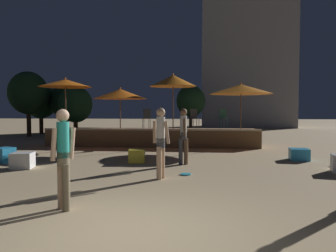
{
  "coord_description": "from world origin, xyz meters",
  "views": [
    {
      "loc": [
        1.01,
        -4.37,
        1.71
      ],
      "look_at": [
        0.0,
        5.79,
        1.21
      ],
      "focal_mm": 35.0,
      "sensor_mm": 36.0,
      "label": 1
    }
  ],
  "objects": [
    {
      "name": "ground_plane",
      "position": [
        0.0,
        0.0,
        0.0
      ],
      "size": [
        120.0,
        120.0,
        0.0
      ],
      "primitive_type": "plane",
      "color": "tan"
    },
    {
      "name": "wooden_deck",
      "position": [
        -1.28,
        11.39,
        0.4
      ],
      "size": [
        9.96,
        2.23,
        0.87
      ],
      "color": "brown",
      "rests_on": "ground"
    },
    {
      "name": "patio_umbrella_0",
      "position": [
        -2.75,
        10.74,
        2.47
      ],
      "size": [
        2.48,
        2.48,
        2.78
      ],
      "color": "brown",
      "rests_on": "ground"
    },
    {
      "name": "patio_umbrella_1",
      "position": [
        -5.19,
        10.21,
        2.95
      ],
      "size": [
        2.41,
        2.41,
        3.21
      ],
      "color": "brown",
      "rests_on": "ground"
    },
    {
      "name": "patio_umbrella_2",
      "position": [
        -0.24,
        10.6,
        3.05
      ],
      "size": [
        2.14,
        2.14,
        3.39
      ],
      "color": "brown",
      "rests_on": "ground"
    },
    {
      "name": "patio_umbrella_3",
      "position": [
        2.81,
        10.58,
        2.64
      ],
      "size": [
        2.8,
        2.8,
        2.94
      ],
      "color": "brown",
      "rests_on": "ground"
    },
    {
      "name": "cube_seat_0",
      "position": [
        -5.38,
        5.72,
        0.24
      ],
      "size": [
        0.67,
        0.67,
        0.48
      ],
      "rotation": [
        0.0,
        0.0,
        -0.39
      ],
      "color": "#2D9EDB",
      "rests_on": "ground"
    },
    {
      "name": "cube_seat_1",
      "position": [
        4.39,
        7.18,
        0.19
      ],
      "size": [
        0.68,
        0.68,
        0.39
      ],
      "rotation": [
        0.0,
        0.0,
        -0.11
      ],
      "color": "#2D9EDB",
      "rests_on": "ground"
    },
    {
      "name": "cube_seat_3",
      "position": [
        -1.06,
        6.14,
        0.21
      ],
      "size": [
        0.56,
        0.56,
        0.42
      ],
      "rotation": [
        0.0,
        0.0,
        0.09
      ],
      "color": "yellow",
      "rests_on": "ground"
    },
    {
      "name": "cube_seat_5",
      "position": [
        -4.2,
        4.72,
        0.23
      ],
      "size": [
        0.69,
        0.69,
        0.46
      ],
      "rotation": [
        0.0,
        0.0,
        0.21
      ],
      "color": "white",
      "rests_on": "ground"
    },
    {
      "name": "person_0",
      "position": [
        0.48,
        5.87,
        0.97
      ],
      "size": [
        0.3,
        0.53,
        1.76
      ],
      "rotation": [
        0.0,
        0.0,
        0.26
      ],
      "color": "#3F3F47",
      "rests_on": "ground"
    },
    {
      "name": "person_3",
      "position": [
        -1.31,
        0.96,
        0.94
      ],
      "size": [
        0.35,
        0.41,
        1.73
      ],
      "rotation": [
        0.0,
        0.0,
        5.6
      ],
      "color": "tan",
      "rests_on": "ground"
    },
    {
      "name": "person_4",
      "position": [
        0.03,
        3.64,
        0.97
      ],
      "size": [
        0.46,
        0.29,
        1.77
      ],
      "rotation": [
        0.0,
        0.0,
        1.22
      ],
      "color": "tan",
      "rests_on": "ground"
    },
    {
      "name": "bistro_chair_0",
      "position": [
        -1.5,
        10.79,
        1.41
      ],
      "size": [
        0.44,
        0.44,
        0.9
      ],
      "rotation": [
        0.0,
        0.0,
        3.52
      ],
      "color": "#2D3338",
      "rests_on": "wooden_deck"
    },
    {
      "name": "bistro_chair_1",
      "position": [
        0.71,
        12.01,
        1.41
      ],
      "size": [
        0.45,
        0.45,
        0.9
      ],
      "rotation": [
        0.0,
        0.0,
        0.41
      ],
      "color": "#2D3338",
      "rests_on": "wooden_deck"
    },
    {
      "name": "bistro_chair_2",
      "position": [
        2.14,
        11.93,
        1.41
      ],
      "size": [
        0.44,
        0.44,
        0.9
      ],
      "rotation": [
        0.0,
        0.0,
        0.34
      ],
      "color": "#1E4C47",
      "rests_on": "wooden_deck"
    },
    {
      "name": "frisbee_disc",
      "position": [
        0.63,
        4.21,
        0.02
      ],
      "size": [
        0.28,
        0.28,
        0.03
      ],
      "color": "#33B2D8",
      "rests_on": "ground"
    },
    {
      "name": "background_tree_0",
      "position": [
        -10.33,
        18.01,
        2.37
      ],
      "size": [
        2.3,
        2.3,
        3.65
      ],
      "color": "#3D2B1C",
      "rests_on": "ground"
    },
    {
      "name": "background_tree_1",
      "position": [
        0.24,
        21.75,
        2.43
      ],
      "size": [
        2.29,
        2.29,
        3.7
      ],
      "color": "#3D2B1C",
      "rests_on": "ground"
    },
    {
      "name": "background_tree_2",
      "position": [
        -8.32,
        17.7,
        2.31
      ],
      "size": [
        2.22,
        2.22,
        3.54
      ],
      "color": "#3D2B1C",
      "rests_on": "ground"
    },
    {
      "name": "background_tree_3",
      "position": [
        -7.07,
        16.18,
        2.08
      ],
      "size": [
        2.16,
        2.16,
        3.28
      ],
      "color": "#3D2B1C",
      "rests_on": "ground"
    },
    {
      "name": "background_tree_4",
      "position": [
        -10.11,
        15.9,
        2.81
      ],
      "size": [
        2.52,
        2.52,
        4.21
      ],
      "color": "#3D2B1C",
      "rests_on": "ground"
    },
    {
      "name": "distant_building",
      "position": [
        5.64,
        29.7,
        7.18
      ],
      "size": [
        8.98,
        4.83,
        14.36
      ],
      "color": "gray",
      "rests_on": "ground"
    }
  ]
}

